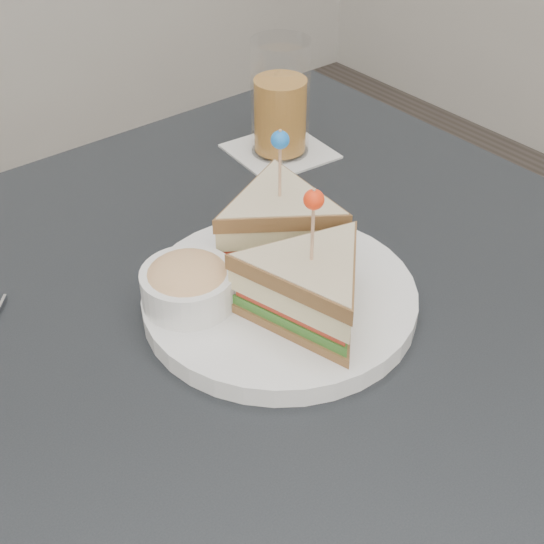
{
  "coord_description": "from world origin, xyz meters",
  "views": [
    {
      "loc": [
        -0.3,
        -0.38,
        1.18
      ],
      "look_at": [
        0.01,
        0.01,
        0.8
      ],
      "focal_mm": 50.0,
      "sensor_mm": 36.0,
      "label": 1
    }
  ],
  "objects": [
    {
      "name": "table",
      "position": [
        0.0,
        0.0,
        0.67
      ],
      "size": [
        0.8,
        0.8,
        0.75
      ],
      "color": "black",
      "rests_on": "ground"
    },
    {
      "name": "plate_meal",
      "position": [
        0.03,
        0.02,
        0.79
      ],
      "size": [
        0.29,
        0.29,
        0.14
      ],
      "rotation": [
        0.0,
        0.0,
        0.26
      ],
      "color": "white",
      "rests_on": "table"
    },
    {
      "name": "drink_set",
      "position": [
        0.21,
        0.24,
        0.81
      ],
      "size": [
        0.12,
        0.12,
        0.14
      ],
      "rotation": [
        0.0,
        0.0,
        -0.09
      ],
      "color": "silver",
      "rests_on": "table"
    }
  ]
}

